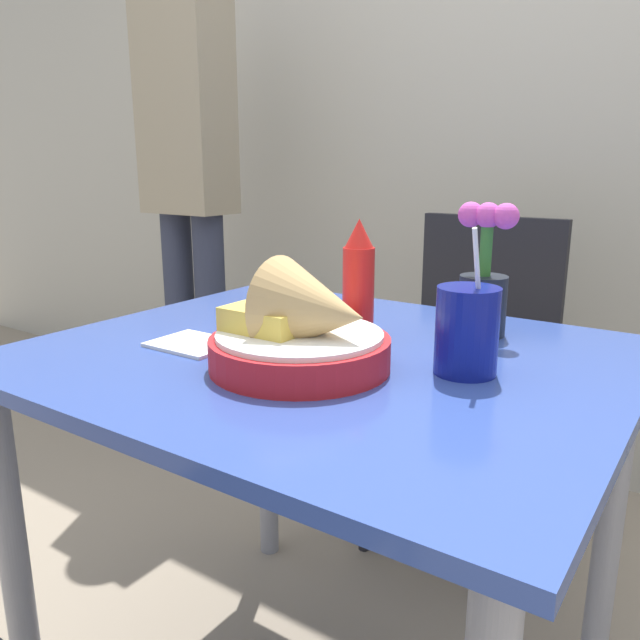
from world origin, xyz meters
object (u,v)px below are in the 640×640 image
object	(u,v)px
chair_far_window	(475,350)
flower_vase	(484,282)
ketchup_bottle	(356,281)
drink_cup	(467,333)
person_standing	(188,163)
food_basket	(305,332)

from	to	relation	value
chair_far_window	flower_vase	size ratio (longest dim) A/B	3.77
ketchup_bottle	drink_cup	xyz separation A→B (m)	(0.24, -0.08, -0.04)
drink_cup	person_standing	size ratio (longest dim) A/B	0.12
food_basket	flower_vase	xyz separation A→B (m)	(0.15, 0.34, 0.04)
person_standing	flower_vase	bearing A→B (deg)	-22.41
flower_vase	person_standing	xyz separation A→B (m)	(-1.27, 0.52, 0.21)
chair_far_window	drink_cup	world-z (taller)	drink_cup
chair_far_window	ketchup_bottle	xyz separation A→B (m)	(0.02, -0.67, 0.30)
chair_far_window	food_basket	size ratio (longest dim) A/B	3.26
ketchup_bottle	drink_cup	size ratio (longest dim) A/B	0.96
chair_far_window	food_basket	xyz separation A→B (m)	(0.05, -0.87, 0.26)
chair_far_window	flower_vase	distance (m)	0.64
food_basket	person_standing	bearing A→B (deg)	142.42
flower_vase	ketchup_bottle	bearing A→B (deg)	-142.76
food_basket	flower_vase	distance (m)	0.37
food_basket	drink_cup	world-z (taller)	drink_cup
food_basket	person_standing	distance (m)	1.44
food_basket	drink_cup	bearing A→B (deg)	30.39
chair_far_window	drink_cup	distance (m)	0.83
chair_far_window	drink_cup	xyz separation A→B (m)	(0.26, -0.75, 0.26)
chair_far_window	ketchup_bottle	world-z (taller)	ketchup_bottle
ketchup_bottle	flower_vase	distance (m)	0.23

